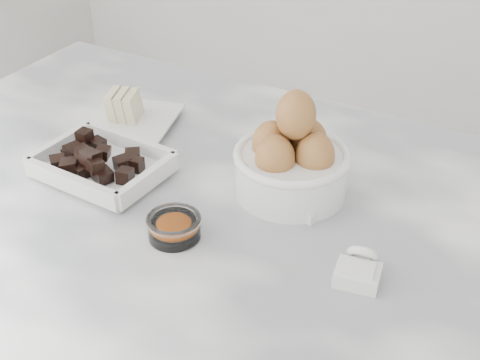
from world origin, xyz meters
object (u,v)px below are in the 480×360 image
sugar_ramekin (299,167)px  zest_bowl (174,226)px  salt_spoon (359,269)px  butter_plate (131,115)px  chocolate_dish (102,162)px  egg_bowl (292,161)px  vanilla_spoon (308,205)px  honey_bowl (298,200)px

sugar_ramekin → zest_bowl: size_ratio=0.97×
zest_bowl → salt_spoon: (0.24, 0.04, -0.00)m
butter_plate → zest_bowl: size_ratio=2.36×
chocolate_dish → egg_bowl: egg_bowl is taller
zest_bowl → vanilla_spoon: (0.13, 0.14, -0.01)m
chocolate_dish → honey_bowl: 0.31m
salt_spoon → egg_bowl: bearing=139.7°
sugar_ramekin → chocolate_dish: bearing=-154.0°
egg_bowl → honey_bowl: 0.06m
honey_bowl → salt_spoon: (0.13, -0.10, -0.00)m
chocolate_dish → sugar_ramekin: size_ratio=2.73×
chocolate_dish → sugar_ramekin: 0.30m
honey_bowl → vanilla_spoon: vanilla_spoon is taller
sugar_ramekin → honey_bowl: size_ratio=1.02×
zest_bowl → vanilla_spoon: size_ratio=1.16×
honey_bowl → chocolate_dish: bearing=-168.4°
honey_bowl → salt_spoon: 0.16m
sugar_ramekin → egg_bowl: bearing=-85.7°
sugar_ramekin → vanilla_spoon: (0.05, -0.07, -0.01)m
sugar_ramekin → egg_bowl: 0.04m
butter_plate → honey_bowl: (0.36, -0.09, -0.00)m
chocolate_dish → sugar_ramekin: bearing=26.0°
chocolate_dish → egg_bowl: 0.29m
chocolate_dish → vanilla_spoon: chocolate_dish is taller
butter_plate → zest_bowl: 0.33m
honey_bowl → zest_bowl: zest_bowl is taller
chocolate_dish → zest_bowl: bearing=-22.6°
vanilla_spoon → salt_spoon: size_ratio=0.88×
sugar_ramekin → salt_spoon: bearing=-46.3°
butter_plate → salt_spoon: butter_plate is taller
honey_bowl → vanilla_spoon: bearing=7.4°
salt_spoon → honey_bowl: bearing=143.1°
egg_bowl → honey_bowl: egg_bowl is taller
butter_plate → zest_bowl: butter_plate is taller
sugar_ramekin → egg_bowl: size_ratio=0.43×
chocolate_dish → zest_bowl: 0.20m
zest_bowl → vanilla_spoon: vanilla_spoon is taller
honey_bowl → salt_spoon: bearing=-36.9°
honey_bowl → zest_bowl: size_ratio=0.95×
butter_plate → egg_bowl: egg_bowl is taller
zest_bowl → vanilla_spoon: bearing=46.5°
sugar_ramekin → zest_bowl: 0.22m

